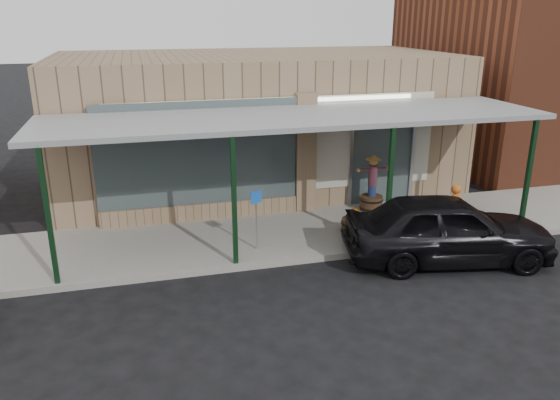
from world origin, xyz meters
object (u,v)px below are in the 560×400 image
object	(u,v)px
barrel_scarecrow	(372,192)
parked_sedan	(448,229)
barrel_pumpkin	(354,225)
handicap_sign	(256,212)

from	to	relation	value
barrel_scarecrow	parked_sedan	size ratio (longest dim) A/B	0.33
barrel_pumpkin	handicap_sign	bearing A→B (deg)	-174.27
barrel_pumpkin	handicap_sign	distance (m)	2.62
barrel_scarecrow	barrel_pumpkin	xyz separation A→B (m)	(-1.15, -1.53, -0.29)
parked_sedan	barrel_pumpkin	bearing A→B (deg)	53.97
barrel_pumpkin	parked_sedan	world-z (taller)	parked_sedan
barrel_scarecrow	barrel_pumpkin	world-z (taller)	barrel_scarecrow
handicap_sign	parked_sedan	bearing A→B (deg)	-42.32
handicap_sign	parked_sedan	xyz separation A→B (m)	(4.09, -1.43, -0.27)
barrel_scarecrow	barrel_pumpkin	bearing A→B (deg)	-143.86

